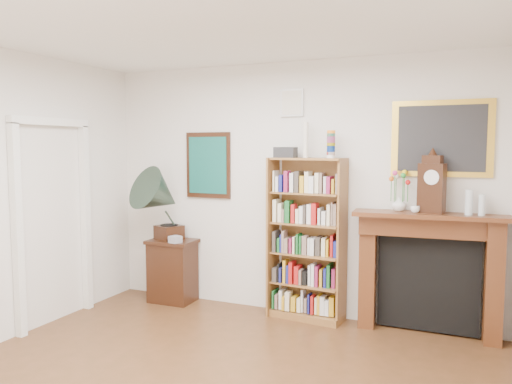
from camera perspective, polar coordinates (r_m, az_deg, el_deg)
room at (r=3.33m, az=-10.21°, el=-3.02°), size 4.51×5.01×2.81m
door_casing at (r=5.68m, az=-22.14°, el=-1.35°), size 0.08×1.02×2.17m
teal_poster at (r=5.97m, az=-5.49°, el=3.06°), size 0.58×0.04×0.78m
small_picture at (r=5.56m, az=4.13°, el=10.14°), size 0.26×0.04×0.30m
gilt_painting at (r=5.23m, az=20.42°, el=5.75°), size 0.95×0.04×0.75m
bookshelf at (r=5.40m, az=5.78°, el=-4.33°), size 0.83×0.37×2.02m
side_cabinet at (r=6.18m, az=-9.51°, el=-8.86°), size 0.56×0.42×0.75m
fireplace at (r=5.28m, az=19.10°, el=-7.60°), size 1.47×0.45×1.23m
gramophone at (r=5.96m, az=-10.76°, el=-0.78°), size 0.76×0.83×0.90m
cd_stack at (r=5.90m, az=-9.22°, el=-5.37°), size 0.15×0.15×0.08m
mantel_clock at (r=5.11m, az=19.45°, el=0.72°), size 0.27×0.19×0.56m
flower_vase at (r=5.19m, az=16.03°, el=-1.30°), size 0.18×0.18×0.15m
teacup at (r=5.10m, az=17.73°, el=-1.88°), size 0.12×0.12×0.07m
bottle_left at (r=5.10m, az=23.16°, el=-1.10°), size 0.07×0.07×0.24m
bottle_right at (r=5.12m, az=24.41°, el=-1.36°), size 0.06×0.06×0.20m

